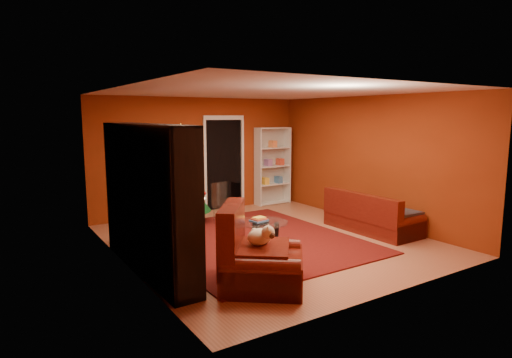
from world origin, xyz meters
TOP-DOWN VIEW (x-y plane):
  - floor at (0.00, 0.00)m, footprint 5.00×5.50m
  - ceiling at (0.00, 0.00)m, footprint 5.00×5.50m
  - wall_back at (0.00, 2.77)m, footprint 5.00×0.05m
  - wall_left at (-2.52, 0.00)m, footprint 0.05×5.50m
  - wall_right at (2.52, 0.00)m, footprint 0.05×5.50m
  - doorway at (0.60, 2.73)m, footprint 1.06×0.60m
  - rug at (-0.27, 0.09)m, footprint 3.34×3.89m
  - media_unit at (-2.27, -0.33)m, footprint 0.47×2.73m
  - christmas_tree at (-0.79, 1.96)m, footprint 1.44×1.44m
  - gift_box_teal at (-1.72, 1.47)m, footprint 0.38×0.38m
  - gift_box_green at (-0.96, 2.22)m, footprint 0.30×0.30m
  - gift_box_red at (-0.80, 2.34)m, footprint 0.25×0.25m
  - white_bookshelf at (1.88, 2.57)m, footprint 0.91×0.33m
  - armchair at (-1.23, -1.69)m, footprint 1.56×1.56m
  - dog at (-1.24, -1.62)m, footprint 0.48×0.50m
  - sofa at (2.02, -0.58)m, footprint 0.84×1.82m
  - coffee_table at (-0.29, -0.27)m, footprint 0.98×0.98m
  - acrylic_chair at (-0.14, 1.32)m, footprint 0.47×0.50m

SIDE VIEW (x-z plane):
  - floor at x=0.00m, z-range -0.05..0.00m
  - rug at x=-0.27m, z-range 0.00..0.02m
  - gift_box_red at x=-0.80m, z-range 0.00..0.20m
  - gift_box_green at x=-0.96m, z-range 0.00..0.24m
  - gift_box_teal at x=-1.72m, z-range 0.00..0.30m
  - coffee_table at x=-0.29m, z-range -0.04..0.48m
  - acrylic_chair at x=-0.14m, z-range 0.00..0.78m
  - sofa at x=2.02m, z-range 0.00..0.78m
  - armchair at x=-1.23m, z-range 0.00..0.87m
  - dog at x=-1.24m, z-range 0.51..0.79m
  - white_bookshelf at x=1.88m, z-range -0.03..1.93m
  - christmas_tree at x=-0.79m, z-range -0.03..2.03m
  - media_unit at x=-2.27m, z-range 0.00..2.09m
  - doorway at x=0.60m, z-range -0.03..2.13m
  - wall_back at x=0.00m, z-range 0.00..2.60m
  - wall_left at x=-2.52m, z-range 0.00..2.60m
  - wall_right at x=2.52m, z-range 0.00..2.60m
  - ceiling at x=0.00m, z-range 2.60..2.65m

